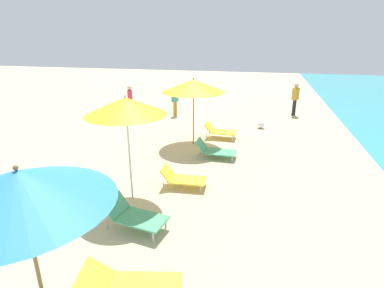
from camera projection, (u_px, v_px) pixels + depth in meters
name	position (u px, v px, depth m)	size (l,w,h in m)	color
umbrella_second	(20.00, 187.00, 3.34)	(2.11, 2.11, 2.74)	olive
lounger_second_shoreside	(130.00, 286.00, 4.76)	(1.70, 1.00, 0.62)	yellow
umbrella_third	(126.00, 106.00, 7.18)	(1.99, 1.99, 2.76)	silver
lounger_third_shoreside	(182.00, 178.00, 8.53)	(1.28, 0.68, 0.59)	yellow
lounger_third_inland	(134.00, 215.00, 6.63)	(1.45, 0.87, 0.68)	#4CA572
umbrella_farthest	(193.00, 86.00, 11.30)	(2.41, 2.41, 2.61)	olive
lounger_farthest_shoreside	(220.00, 131.00, 12.66)	(1.29, 0.72, 0.64)	yellow
lounger_farthest_inland	(215.00, 150.00, 10.62)	(1.40, 0.67, 0.64)	#4CA572
person_walking_near	(130.00, 99.00, 15.11)	(0.34, 0.42, 1.79)	#D8334C
person_walking_mid	(175.00, 99.00, 16.12)	(0.32, 0.41, 1.56)	orange
person_walking_far	(295.00, 96.00, 16.11)	(0.39, 0.42, 1.74)	#262628
beach_ball	(261.00, 125.00, 14.09)	(0.35, 0.35, 0.35)	white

